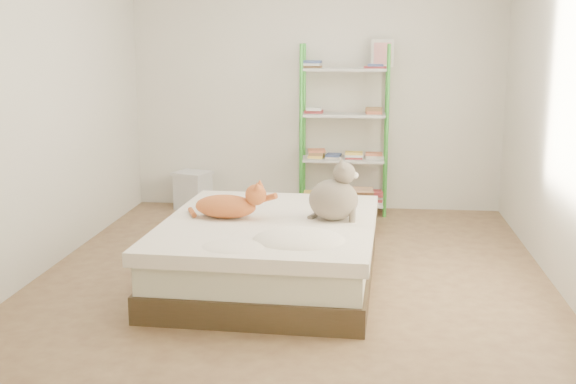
# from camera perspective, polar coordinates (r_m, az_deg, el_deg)

# --- Properties ---
(room) EXTENTS (3.81, 4.21, 2.61)m
(room) POSITION_cam_1_polar(r_m,az_deg,el_deg) (5.39, 0.65, 7.27)
(room) COLOR #9C8155
(room) RESTS_ON ground
(bed) EXTENTS (1.56, 1.92, 0.48)m
(bed) POSITION_cam_1_polar(r_m,az_deg,el_deg) (5.23, -1.45, -4.76)
(bed) COLOR #443220
(bed) RESTS_ON ground
(orange_cat) EXTENTS (0.55, 0.32, 0.21)m
(orange_cat) POSITION_cam_1_polar(r_m,az_deg,el_deg) (5.23, -4.96, -0.90)
(orange_cat) COLOR #C0793D
(orange_cat) RESTS_ON bed
(grey_cat) EXTENTS (0.38, 0.32, 0.43)m
(grey_cat) POSITION_cam_1_polar(r_m,az_deg,el_deg) (5.13, 3.62, 0.09)
(grey_cat) COLOR gray
(grey_cat) RESTS_ON bed
(shelf_unit) EXTENTS (0.91, 0.36, 1.74)m
(shelf_unit) POSITION_cam_1_polar(r_m,az_deg,el_deg) (7.30, 4.51, 4.39)
(shelf_unit) COLOR green
(shelf_unit) RESTS_ON ground
(cardboard_box) EXTENTS (0.53, 0.51, 0.43)m
(cardboard_box) POSITION_cam_1_polar(r_m,az_deg,el_deg) (6.72, 4.47, -1.44)
(cardboard_box) COLOR #8B6747
(cardboard_box) RESTS_ON ground
(white_bin) EXTENTS (0.43, 0.40, 0.40)m
(white_bin) POSITION_cam_1_polar(r_m,az_deg,el_deg) (7.58, -7.53, 0.15)
(white_bin) COLOR silver
(white_bin) RESTS_ON ground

